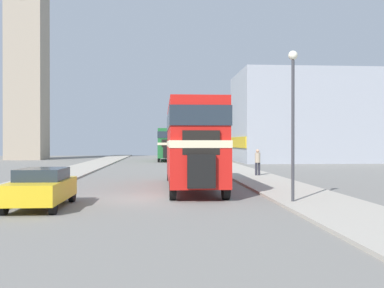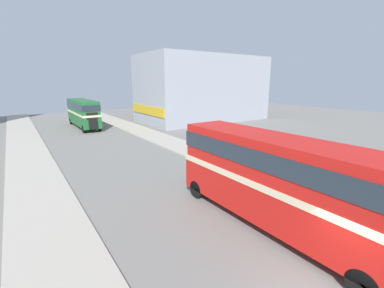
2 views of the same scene
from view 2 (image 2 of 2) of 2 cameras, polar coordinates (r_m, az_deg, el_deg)
name	(u,v)px [view 2 (image 2 of 2)]	position (r m, az deg, el deg)	size (l,w,h in m)	color
double_decker_bus	(273,174)	(12.49, 17.61, -6.48)	(2.54, 10.96, 4.34)	red
bus_distant	(83,111)	(41.56, -23.09, 6.72)	(2.40, 10.77, 4.10)	#1E602D
pedestrian_walking	(241,154)	(20.88, 10.86, -2.09)	(0.37, 0.37, 1.81)	#282833
shop_building_block	(203,89)	(46.11, 2.46, 12.16)	(21.69, 11.38, 10.94)	#999EA8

